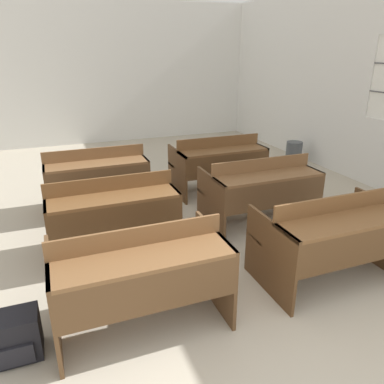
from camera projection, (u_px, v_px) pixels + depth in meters
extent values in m
cube|color=silver|center=(101.00, 74.00, 7.93)|extent=(6.68, 0.06, 2.93)
cube|color=silver|center=(344.00, 144.00, 6.13)|extent=(0.06, 7.43, 1.01)
cube|color=silver|center=(365.00, 6.00, 5.40)|extent=(0.06, 7.43, 0.78)
cube|color=silver|center=(290.00, 70.00, 7.20)|extent=(0.06, 4.08, 1.14)
cube|color=brown|center=(54.00, 301.00, 2.59)|extent=(0.03, 0.75, 0.67)
cube|color=brown|center=(214.00, 267.00, 3.00)|extent=(0.03, 0.75, 0.67)
cube|color=brown|center=(145.00, 259.00, 2.50)|extent=(1.25, 0.36, 0.03)
cube|color=brown|center=(152.00, 294.00, 2.42)|extent=(1.19, 0.02, 0.30)
cube|color=brown|center=(138.00, 236.00, 2.62)|extent=(1.25, 0.02, 0.14)
cube|color=brown|center=(132.00, 260.00, 2.98)|extent=(1.25, 0.27, 0.03)
cube|color=brown|center=(134.00, 286.00, 3.07)|extent=(1.19, 0.04, 0.04)
cube|color=#54371E|center=(269.00, 257.00, 3.14)|extent=(0.03, 0.75, 0.67)
cube|color=#54371E|center=(380.00, 233.00, 3.55)|extent=(0.03, 0.75, 0.67)
cube|color=brown|center=(350.00, 221.00, 3.05)|extent=(1.25, 0.36, 0.03)
cube|color=#54371E|center=(362.00, 248.00, 2.97)|extent=(1.19, 0.02, 0.30)
cube|color=brown|center=(337.00, 204.00, 3.17)|extent=(1.25, 0.02, 0.14)
cube|color=brown|center=(311.00, 227.00, 3.54)|extent=(1.25, 0.27, 0.03)
cube|color=#54371E|center=(308.00, 250.00, 3.62)|extent=(1.19, 0.04, 0.04)
cube|color=#52361D|center=(49.00, 230.00, 3.60)|extent=(0.03, 0.75, 0.67)
cube|color=#52361D|center=(170.00, 211.00, 4.01)|extent=(0.03, 0.75, 0.67)
cube|color=brown|center=(114.00, 198.00, 3.52)|extent=(1.25, 0.36, 0.03)
cube|color=#52361D|center=(118.00, 221.00, 3.44)|extent=(1.19, 0.02, 0.30)
cube|color=brown|center=(110.00, 184.00, 3.63)|extent=(1.25, 0.02, 0.14)
cube|color=brown|center=(108.00, 206.00, 4.00)|extent=(1.25, 0.27, 0.03)
cube|color=#52361D|center=(110.00, 227.00, 4.09)|extent=(1.19, 0.04, 0.04)
cube|color=brown|center=(211.00, 204.00, 4.21)|extent=(0.03, 0.75, 0.67)
cube|color=brown|center=(301.00, 190.00, 4.62)|extent=(0.03, 0.75, 0.67)
cube|color=brown|center=(269.00, 176.00, 4.12)|extent=(1.25, 0.36, 0.03)
cube|color=brown|center=(276.00, 195.00, 4.04)|extent=(1.19, 0.02, 0.30)
cube|color=brown|center=(262.00, 164.00, 4.24)|extent=(1.25, 0.02, 0.14)
cube|color=brown|center=(248.00, 186.00, 4.60)|extent=(1.25, 0.27, 0.03)
cube|color=brown|center=(247.00, 204.00, 4.69)|extent=(1.19, 0.04, 0.04)
cube|color=brown|center=(47.00, 189.00, 4.64)|extent=(0.03, 0.75, 0.67)
cube|color=brown|center=(143.00, 178.00, 5.05)|extent=(0.03, 0.75, 0.67)
cube|color=brown|center=(97.00, 164.00, 4.56)|extent=(1.25, 0.36, 0.03)
cube|color=brown|center=(100.00, 181.00, 4.47)|extent=(1.19, 0.02, 0.30)
cube|color=brown|center=(94.00, 154.00, 4.67)|extent=(1.25, 0.02, 0.14)
cube|color=brown|center=(94.00, 174.00, 5.04)|extent=(1.25, 0.27, 0.03)
cube|color=brown|center=(96.00, 191.00, 5.13)|extent=(1.19, 0.04, 0.04)
cube|color=#54371E|center=(177.00, 173.00, 5.24)|extent=(0.03, 0.75, 0.67)
cube|color=#54371E|center=(254.00, 164.00, 5.65)|extent=(0.03, 0.75, 0.67)
cube|color=brown|center=(223.00, 151.00, 5.15)|extent=(1.25, 0.36, 0.03)
cube|color=#54371E|center=(228.00, 165.00, 5.07)|extent=(1.19, 0.02, 0.30)
cube|color=brown|center=(219.00, 142.00, 5.27)|extent=(1.25, 0.02, 0.14)
cube|color=brown|center=(210.00, 160.00, 5.63)|extent=(1.25, 0.27, 0.03)
cube|color=#54371E|center=(210.00, 176.00, 5.72)|extent=(1.19, 0.04, 0.04)
cylinder|color=#474C51|center=(294.00, 152.00, 6.83)|extent=(0.29, 0.29, 0.39)
cube|color=black|center=(16.00, 336.00, 2.51)|extent=(0.31, 0.24, 0.33)
cube|color=black|center=(16.00, 356.00, 2.42)|extent=(0.22, 0.02, 0.14)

